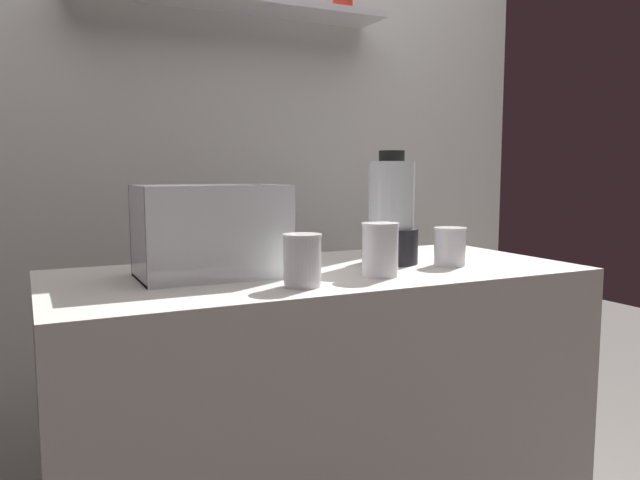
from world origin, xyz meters
TOP-DOWN VIEW (x-y plane):
  - counter at (0.00, 0.00)m, footprint 1.40×0.64m
  - back_wall_unit at (-0.00, 0.77)m, footprint 2.60×0.24m
  - carrot_display_bin at (-0.30, 0.03)m, footprint 0.36×0.22m
  - blender_pitcher at (0.23, 0.02)m, footprint 0.16×0.16m
  - juice_cup_carrot_far_left at (-0.14, -0.20)m, footprint 0.09×0.09m
  - juice_cup_carrot_left at (0.09, -0.16)m, footprint 0.09×0.09m
  - juice_cup_carrot_middle at (0.36, -0.09)m, footprint 0.09×0.09m

SIDE VIEW (x-z plane):
  - counter at x=0.00m, z-range 0.00..0.90m
  - juice_cup_carrot_middle at x=0.36m, z-range 0.89..1.00m
  - juice_cup_carrot_far_left at x=-0.14m, z-range 0.89..1.01m
  - juice_cup_carrot_left at x=0.09m, z-range 0.90..1.03m
  - carrot_display_bin at x=-0.30m, z-range 0.86..1.09m
  - blender_pitcher at x=0.23m, z-range 0.88..1.20m
  - back_wall_unit at x=0.00m, z-range 0.02..2.52m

